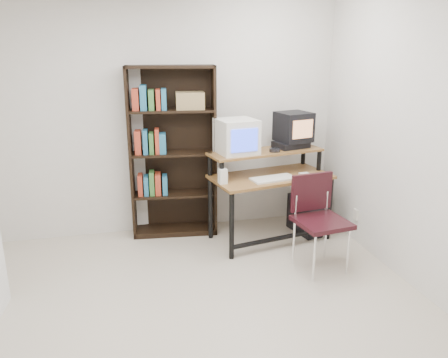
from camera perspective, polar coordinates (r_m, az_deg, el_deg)
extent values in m
cube|color=beige|center=(3.56, -3.66, -18.75)|extent=(4.00, 4.00, 0.01)
cube|color=beige|center=(4.94, -8.06, 7.80)|extent=(4.00, 0.01, 2.60)
cube|color=beige|center=(1.24, 12.88, -21.69)|extent=(4.00, 0.01, 2.60)
cube|color=beige|center=(3.85, 26.74, 3.61)|extent=(0.01, 4.00, 2.60)
cube|color=brown|center=(4.74, 6.14, 0.29)|extent=(1.37, 0.86, 0.03)
cube|color=brown|center=(4.78, 5.47, 3.56)|extent=(1.32, 0.61, 0.02)
cylinder|color=black|center=(4.37, 1.01, -6.11)|extent=(0.05, 0.05, 0.72)
cylinder|color=black|center=(4.95, 13.61, -3.75)|extent=(0.05, 0.05, 0.72)
cylinder|color=black|center=(4.79, -1.80, -2.28)|extent=(0.05, 0.05, 0.98)
cylinder|color=black|center=(5.33, 10.12, -0.54)|extent=(0.05, 0.05, 0.98)
cylinder|color=black|center=(4.72, 7.61, -7.59)|extent=(1.18, 0.27, 0.05)
cube|color=beige|center=(4.62, 1.63, 5.53)|extent=(0.45, 0.45, 0.37)
cube|color=blue|center=(4.45, 2.69, 5.06)|extent=(0.29, 0.06, 0.23)
cube|color=black|center=(4.96, 8.72, 4.40)|extent=(0.42, 0.35, 0.08)
cube|color=black|center=(4.96, 9.05, 6.76)|extent=(0.41, 0.40, 0.32)
cube|color=tan|center=(4.82, 10.26, 6.41)|extent=(0.25, 0.07, 0.20)
cylinder|color=#26262B|center=(4.73, 6.65, 3.70)|extent=(0.15, 0.15, 0.05)
cube|color=beige|center=(4.59, 6.45, -0.05)|extent=(0.50, 0.29, 0.03)
cube|color=black|center=(4.80, 10.47, 0.37)|extent=(0.27, 0.24, 0.01)
cube|color=white|center=(4.80, 10.39, 0.60)|extent=(0.11, 0.07, 0.03)
cube|color=beige|center=(4.41, -0.17, 0.27)|extent=(0.09, 0.08, 0.17)
cube|color=black|center=(5.13, 10.51, -4.63)|extent=(0.29, 0.48, 0.42)
cube|color=black|center=(4.22, 12.67, -5.54)|extent=(0.51, 0.51, 0.04)
cube|color=black|center=(4.30, 11.37, -1.65)|extent=(0.43, 0.09, 0.37)
cylinder|color=silver|center=(4.09, 11.69, -10.12)|extent=(0.02, 0.02, 0.47)
cylinder|color=silver|center=(4.28, 15.89, -9.13)|extent=(0.02, 0.02, 0.47)
cylinder|color=silver|center=(4.37, 9.09, -8.14)|extent=(0.02, 0.02, 0.47)
cylinder|color=silver|center=(4.55, 13.13, -7.32)|extent=(0.02, 0.02, 0.47)
cube|color=black|center=(4.86, -12.06, 3.15)|extent=(0.06, 0.32, 1.88)
cube|color=black|center=(4.87, -1.31, 3.55)|extent=(0.06, 0.32, 1.88)
cube|color=black|center=(4.99, -6.71, 3.75)|extent=(0.94, 0.12, 1.88)
cube|color=black|center=(4.72, -7.07, 14.37)|extent=(0.97, 0.41, 0.03)
cube|color=black|center=(5.14, -6.33, -6.58)|extent=(0.97, 0.41, 0.06)
cube|color=black|center=(4.98, -6.50, -1.91)|extent=(0.91, 0.39, 0.03)
cube|color=black|center=(4.85, -6.68, 3.36)|extent=(0.91, 0.39, 0.02)
cube|color=black|center=(4.76, -6.87, 8.88)|extent=(0.91, 0.39, 0.02)
cube|color=olive|center=(4.75, -4.47, 10.18)|extent=(0.32, 0.26, 0.18)
cube|color=beige|center=(5.02, 16.81, -4.47)|extent=(0.02, 0.08, 0.12)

